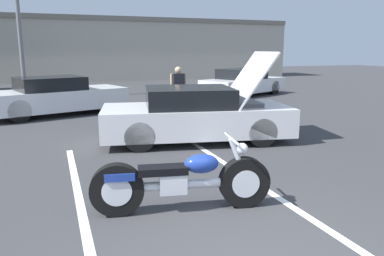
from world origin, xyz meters
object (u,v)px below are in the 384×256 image
parked_car_right_row (243,83)px  light_pole (20,11)px  spectator_near_motorcycle (178,88)px  show_car_hood_open (197,115)px  parked_car_mid_row (56,96)px  motorcycle (182,181)px

parked_car_right_row → light_pole: bearing=142.5°
light_pole → spectator_near_motorcycle: 8.80m
parked_car_right_row → spectator_near_motorcycle: 6.75m
show_car_hood_open → parked_car_mid_row: show_car_hood_open is taller
spectator_near_motorcycle → parked_car_mid_row: bearing=150.3°
show_car_hood_open → parked_car_right_row: 9.41m
light_pole → parked_car_mid_row: light_pole is taller
light_pole → parked_car_right_row: (9.60, -2.15, -3.17)m
show_car_hood_open → parked_car_right_row: show_car_hood_open is taller
parked_car_right_row → motorcycle: bearing=-146.5°
motorcycle → show_car_hood_open: 4.03m
light_pole → motorcycle: light_pole is taller
light_pole → spectator_near_motorcycle: light_pole is taller
motorcycle → show_car_hood_open: show_car_hood_open is taller
show_car_hood_open → parked_car_mid_row: 5.97m
light_pole → parked_car_right_row: light_pole is taller
spectator_near_motorcycle → show_car_hood_open: bearing=-100.3°
spectator_near_motorcycle → light_pole: bearing=124.9°
show_car_hood_open → parked_car_right_row: bearing=66.7°
show_car_hood_open → light_pole: bearing=124.8°
light_pole → motorcycle: bearing=-79.2°
light_pole → parked_car_mid_row: bearing=-76.7°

